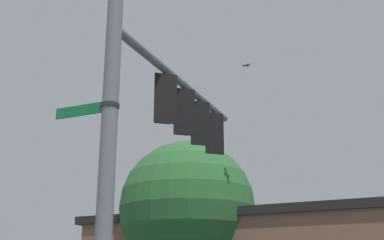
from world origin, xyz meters
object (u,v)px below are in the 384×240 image
at_px(traffic_light_mid_outer, 198,125).
at_px(traffic_light_arm_end, 213,135).
at_px(street_name_sign, 97,108).
at_px(bird_flying, 246,65).
at_px(traffic_light_mid_inner, 182,114).
at_px(traffic_light_nearest_pole, 164,101).

bearing_deg(traffic_light_mid_outer, traffic_light_arm_end, 50.23).
bearing_deg(street_name_sign, bird_flying, 44.15).
bearing_deg(bird_flying, traffic_light_mid_inner, -136.73).
bearing_deg(bird_flying, street_name_sign, -135.85).
bearing_deg(bird_flying, traffic_light_arm_end, -144.06).
relative_size(traffic_light_arm_end, street_name_sign, 1.13).
bearing_deg(traffic_light_mid_inner, bird_flying, 43.27).
relative_size(traffic_light_mid_outer, bird_flying, 3.00).
xyz_separation_m(traffic_light_nearest_pole, bird_flying, (3.63, 3.59, 2.89)).
bearing_deg(bird_flying, traffic_light_mid_outer, -139.15).
bearing_deg(street_name_sign, traffic_light_mid_inner, 45.23).
distance_m(traffic_light_nearest_pole, street_name_sign, 2.46).
height_order(traffic_light_nearest_pole, street_name_sign, traffic_light_nearest_pole).
bearing_deg(traffic_light_arm_end, traffic_light_nearest_pole, -129.77).
relative_size(traffic_light_nearest_pole, street_name_sign, 1.13).
height_order(traffic_light_mid_inner, traffic_light_arm_end, same).
xyz_separation_m(traffic_light_mid_inner, bird_flying, (2.96, 2.79, 2.89)).
relative_size(traffic_light_mid_inner, street_name_sign, 1.13).
distance_m(traffic_light_nearest_pole, traffic_light_mid_outer, 2.10).
distance_m(traffic_light_nearest_pole, traffic_light_mid_inner, 1.05).
distance_m(traffic_light_nearest_pole, bird_flying, 5.87).
relative_size(traffic_light_mid_inner, bird_flying, 3.00).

